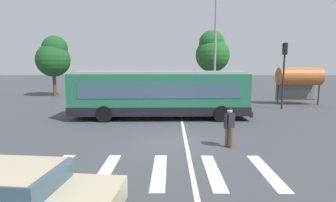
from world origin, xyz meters
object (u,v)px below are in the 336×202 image
Objects in this scene: parked_car_charcoal at (150,91)px; parked_car_red at (200,91)px; city_transit_bus at (160,94)px; twin_arm_street_lamp at (215,35)px; traffic_light_far_corner at (284,65)px; pedestrian_crossing_street at (229,125)px; background_tree_left at (54,57)px; background_tree_right at (212,52)px; bus_stop_shelter at (299,77)px; parked_car_white at (175,91)px; parked_car_black at (123,91)px; foreground_sedan at (9,195)px.

parked_car_charcoal is 5.16m from parked_car_red.
twin_arm_street_lamp is at bearing 56.25° from city_transit_bus.
traffic_light_far_corner is (9.51, 3.81, 1.83)m from city_transit_bus.
background_tree_left reaches higher than pedestrian_crossing_street.
background_tree_left is 0.88× the size of background_tree_right.
parked_car_white is at bearing 158.74° from bus_stop_shelter.
city_transit_bus is 9.49m from twin_arm_street_lamp.
background_tree_right is at bearing 9.66° from background_tree_left.
parked_car_black is at bearing 154.23° from traffic_light_far_corner.
foreground_sedan is at bearing -106.87° from background_tree_right.
parked_car_charcoal is 2.56m from parked_car_white.
twin_arm_street_lamp is (7.29, 18.92, 5.28)m from foreground_sedan.
bus_stop_shelter is 0.48× the size of background_tree_right.
parked_car_charcoal is at bearing -143.98° from background_tree_right.
bus_stop_shelter is at bearing 54.98° from pedestrian_crossing_street.
parked_car_charcoal is 1.01× the size of parked_car_red.
parked_car_red is 16.53m from background_tree_left.
pedestrian_crossing_street is 12.12m from traffic_light_far_corner.
background_tree_right is at bearing 68.85° from parked_car_red.
parked_car_charcoal is at bearing -0.51° from parked_car_black.
pedestrian_crossing_street is 18.28m from parked_car_black.
bus_stop_shelter is 8.14m from twin_arm_street_lamp.
city_transit_bus is 10.52m from parked_car_white.
parked_car_white is 0.90× the size of traffic_light_far_corner.
parked_car_white is 0.69× the size of background_tree_left.
bus_stop_shelter is at bearing -14.68° from background_tree_left.
traffic_light_far_corner is at bearing -38.35° from parked_car_white.
background_tree_left is at bearing 134.27° from city_transit_bus.
bus_stop_shelter is at bearing -21.26° from parked_car_white.
traffic_light_far_corner reaches higher than pedestrian_crossing_street.
parked_car_white is 7.22m from twin_arm_street_lamp.
traffic_light_far_corner reaches higher than parked_car_white.
foreground_sedan is at bearing -93.11° from parked_car_charcoal.
pedestrian_crossing_street is 24.55m from background_tree_left.
foreground_sedan is 26.58m from background_tree_left.
foreground_sedan is 0.70× the size of background_tree_left.
traffic_light_far_corner is (8.36, -6.62, 2.66)m from parked_car_white.
parked_car_white is at bearing -0.26° from parked_car_charcoal.
pedestrian_crossing_street is 0.38× the size of parked_car_red.
bus_stop_shelter is (16.18, -4.22, 1.65)m from parked_car_black.
parked_car_black is 0.98× the size of parked_car_charcoal.
pedestrian_crossing_street is at bearing -122.27° from traffic_light_far_corner.
twin_arm_street_lamp is (8.93, -3.49, 5.28)m from parked_car_black.
foreground_sedan is 23.33m from parked_car_red.
twin_arm_street_lamp is at bearing -29.72° from parked_car_charcoal.
parked_car_black is at bearing 112.21° from city_transit_bus.
foreground_sedan is 1.26× the size of bus_stop_shelter.
city_transit_bus is at bearing -67.79° from parked_car_black.
background_tree_left is at bearing -170.34° from background_tree_right.
parked_car_charcoal is 13.05m from traffic_light_far_corner.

